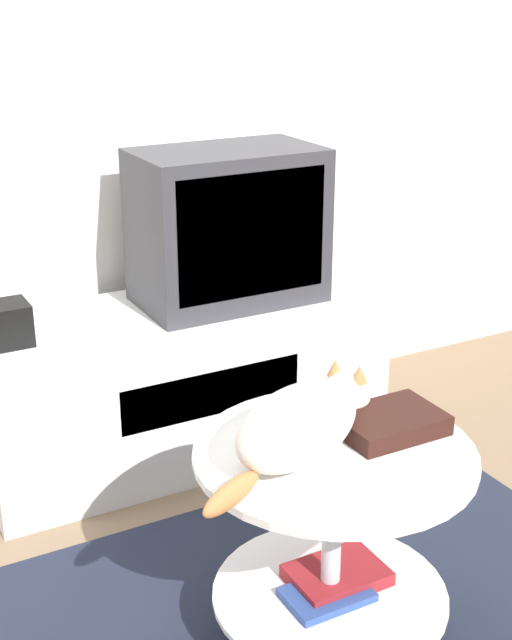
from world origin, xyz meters
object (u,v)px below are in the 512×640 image
object	(u,v)px
cat	(303,422)
speaker	(8,324)
dvd_box	(389,422)
tv	(228,227)

from	to	relation	value
cat	speaker	bearing A→B (deg)	85.84
dvd_box	cat	bearing A→B (deg)	175.87
tv	cat	distance (m)	0.99
tv	speaker	size ratio (longest dim) A/B	4.69
speaker	tv	bearing A→B (deg)	2.81
tv	dvd_box	world-z (taller)	tv
speaker	dvd_box	world-z (taller)	speaker
speaker	dvd_box	xyz separation A→B (m)	(0.61, -0.91, -0.03)
dvd_box	speaker	bearing A→B (deg)	123.83
speaker	cat	world-z (taller)	cat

